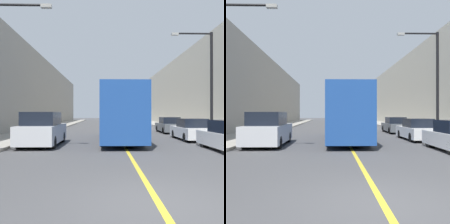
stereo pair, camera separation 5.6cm
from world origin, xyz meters
TOP-DOWN VIEW (x-y plane):
  - ground_plane at (0.00, 0.00)m, footprint 200.00×200.00m
  - sidewalk_left at (-7.90, 30.00)m, footprint 3.42×72.00m
  - sidewalk_right at (7.90, 30.00)m, footprint 3.42×72.00m
  - building_row_left at (-11.61, 30.00)m, footprint 4.00×72.00m
  - building_row_right at (11.61, 30.00)m, footprint 4.00×72.00m
  - road_center_line at (0.00, 30.00)m, footprint 0.16×72.00m
  - bus at (-0.10, 13.00)m, footprint 2.56×11.28m
  - parked_suv_left at (-4.77, 10.03)m, footprint 2.04×4.95m
  - car_right_mid at (4.99, 12.90)m, footprint 1.86×4.54m
  - car_right_far at (5.12, 19.76)m, footprint 1.81×4.63m
  - street_lamp_right at (6.21, 12.96)m, footprint 2.98×0.24m

SIDE VIEW (x-z plane):
  - ground_plane at x=0.00m, z-range 0.00..0.00m
  - road_center_line at x=0.00m, z-range 0.00..0.01m
  - sidewalk_left at x=-7.90m, z-range 0.00..0.15m
  - sidewalk_right at x=7.90m, z-range 0.00..0.15m
  - car_right_mid at x=4.99m, z-range -0.07..1.45m
  - car_right_far at x=5.12m, z-range -0.07..1.45m
  - parked_suv_left at x=-4.77m, z-range -0.07..1.89m
  - bus at x=-0.10m, z-range 0.11..3.68m
  - street_lamp_right at x=6.21m, z-range 0.73..8.24m
  - building_row_left at x=-11.61m, z-range 0.00..9.68m
  - building_row_right at x=11.61m, z-range 0.00..10.20m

